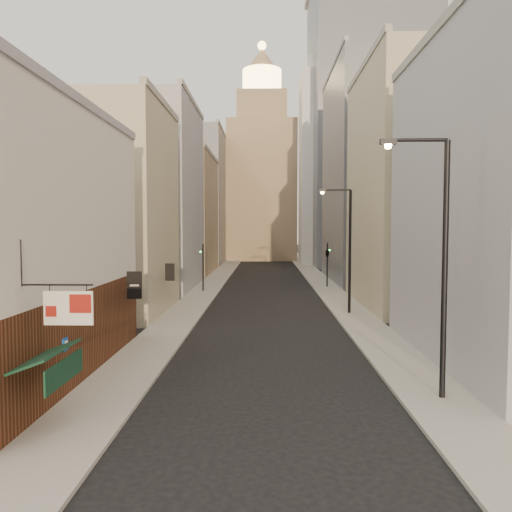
# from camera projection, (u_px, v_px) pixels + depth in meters

# --- Properties ---
(ground) EXTENTS (360.00, 360.00, 0.00)m
(ground) POSITION_uv_depth(u_px,v_px,m) (272.00, 484.00, 13.09)
(ground) COLOR black
(ground) RESTS_ON ground
(sidewalk_left) EXTENTS (3.00, 140.00, 0.15)m
(sidewalk_left) POSITION_uv_depth(u_px,v_px,m) (219.00, 276.00, 68.11)
(sidewalk_left) COLOR gray
(sidewalk_left) RESTS_ON ground
(sidewalk_right) EXTENTS (3.00, 140.00, 0.15)m
(sidewalk_right) POSITION_uv_depth(u_px,v_px,m) (315.00, 276.00, 67.86)
(sidewalk_right) COLOR gray
(sidewalk_right) RESTS_ON ground
(near_building_left) EXTENTS (8.30, 23.04, 12.30)m
(near_building_left) POSITION_uv_depth(u_px,v_px,m) (20.00, 244.00, 21.94)
(near_building_left) COLOR #5B301B
(near_building_left) RESTS_ON ground
(left_bldg_beige) EXTENTS (8.00, 12.00, 16.00)m
(left_bldg_beige) POSITION_uv_depth(u_px,v_px,m) (114.00, 211.00, 38.81)
(left_bldg_beige) COLOR gray
(left_bldg_beige) RESTS_ON ground
(left_bldg_grey) EXTENTS (8.00, 16.00, 20.00)m
(left_bldg_grey) POSITION_uv_depth(u_px,v_px,m) (158.00, 197.00, 54.67)
(left_bldg_grey) COLOR #9E9EA3
(left_bldg_grey) RESTS_ON ground
(left_bldg_tan) EXTENTS (8.00, 18.00, 17.00)m
(left_bldg_tan) POSITION_uv_depth(u_px,v_px,m) (185.00, 215.00, 72.72)
(left_bldg_tan) COLOR #947A5D
(left_bldg_tan) RESTS_ON ground
(left_bldg_wingrid) EXTENTS (8.00, 20.00, 24.00)m
(left_bldg_wingrid) POSITION_uv_depth(u_px,v_px,m) (202.00, 199.00, 92.48)
(left_bldg_wingrid) COLOR gray
(left_bldg_wingrid) RESTS_ON ground
(right_bldg_beige) EXTENTS (8.00, 16.00, 20.00)m
(right_bldg_beige) POSITION_uv_depth(u_px,v_px,m) (409.00, 189.00, 42.22)
(right_bldg_beige) COLOR gray
(right_bldg_beige) RESTS_ON ground
(right_bldg_wingrid) EXTENTS (8.00, 20.00, 26.00)m
(right_bldg_wingrid) POSITION_uv_depth(u_px,v_px,m) (364.00, 177.00, 62.01)
(right_bldg_wingrid) COLOR gray
(right_bldg_wingrid) RESTS_ON ground
(highrise) EXTENTS (21.00, 23.00, 51.20)m
(highrise) POSITION_uv_depth(u_px,v_px,m) (367.00, 121.00, 89.10)
(highrise) COLOR gray
(highrise) RESTS_ON ground
(clock_tower) EXTENTS (14.00, 14.00, 44.90)m
(clock_tower) POSITION_uv_depth(u_px,v_px,m) (262.00, 175.00, 103.91)
(clock_tower) COLOR #947A5D
(clock_tower) RESTS_ON ground
(white_tower) EXTENTS (8.00, 8.00, 41.50)m
(white_tower) POSITION_uv_depth(u_px,v_px,m) (322.00, 161.00, 89.67)
(white_tower) COLOR silver
(white_tower) RESTS_ON ground
(streetlamp_near) EXTENTS (2.65, 0.27, 10.09)m
(streetlamp_near) POSITION_uv_depth(u_px,v_px,m) (438.00, 253.00, 19.04)
(streetlamp_near) COLOR black
(streetlamp_near) RESTS_ON ground
(streetlamp_mid) EXTENTS (2.53, 0.33, 9.64)m
(streetlamp_mid) POSITION_uv_depth(u_px,v_px,m) (347.00, 243.00, 38.12)
(streetlamp_mid) COLOR black
(streetlamp_mid) RESTS_ON ground
(traffic_light_left) EXTENTS (0.58, 0.50, 5.00)m
(traffic_light_left) POSITION_uv_depth(u_px,v_px,m) (203.00, 259.00, 51.36)
(traffic_light_left) COLOR black
(traffic_light_left) RESTS_ON ground
(traffic_light_right) EXTENTS (0.77, 0.77, 5.00)m
(traffic_light_right) POSITION_uv_depth(u_px,v_px,m) (327.00, 253.00, 55.08)
(traffic_light_right) COLOR black
(traffic_light_right) RESTS_ON ground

